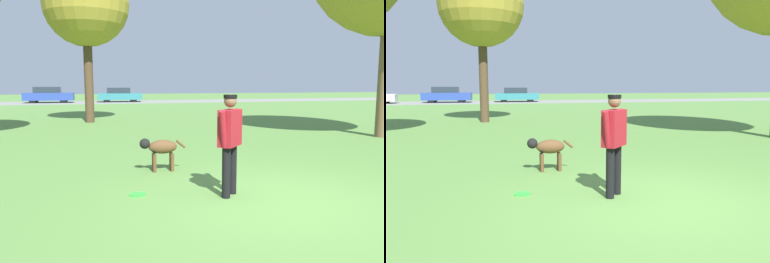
{
  "view_description": "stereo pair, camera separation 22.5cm",
  "coord_description": "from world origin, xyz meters",
  "views": [
    {
      "loc": [
        -2.61,
        -4.76,
        1.73
      ],
      "look_at": [
        -0.89,
        1.49,
        0.9
      ],
      "focal_mm": 35.0,
      "sensor_mm": 36.0,
      "label": 1
    },
    {
      "loc": [
        -2.39,
        -4.81,
        1.73
      ],
      "look_at": [
        -0.89,
        1.49,
        0.9
      ],
      "focal_mm": 35.0,
      "sensor_mm": 36.0,
      "label": 2
    }
  ],
  "objects": [
    {
      "name": "far_road_strip",
      "position": [
        0.0,
        31.1,
        0.01
      ],
      "size": [
        120.0,
        6.0,
        0.01
      ],
      "color": "gray",
      "rests_on": "ground_plane"
    },
    {
      "name": "person",
      "position": [
        -0.55,
        0.54,
        0.93
      ],
      "size": [
        0.56,
        0.58,
        1.57
      ],
      "rotation": [
        0.0,
        0.0,
        0.81
      ],
      "color": "black",
      "rests_on": "ground_plane"
    },
    {
      "name": "tree_mid_center",
      "position": [
        -2.59,
        12.58,
        5.15
      ],
      "size": [
        3.71,
        3.71,
        7.04
      ],
      "color": "#4C3826",
      "rests_on": "ground_plane"
    },
    {
      "name": "parked_car_teal",
      "position": [
        0.2,
        31.38,
        0.67
      ],
      "size": [
        4.17,
        2.0,
        1.35
      ],
      "rotation": [
        0.0,
        0.0,
        -0.04
      ],
      "color": "teal",
      "rests_on": "ground_plane"
    },
    {
      "name": "dog",
      "position": [
        -1.29,
        2.44,
        0.46
      ],
      "size": [
        0.93,
        0.29,
        0.67
      ],
      "rotation": [
        0.0,
        0.0,
        3.11
      ],
      "color": "brown",
      "rests_on": "ground_plane"
    },
    {
      "name": "frisbee",
      "position": [
        -1.92,
        0.93,
        0.01
      ],
      "size": [
        0.25,
        0.25,
        0.02
      ],
      "color": "#33D838",
      "rests_on": "ground_plane"
    },
    {
      "name": "ground_plane",
      "position": [
        0.0,
        0.0,
        0.0
      ],
      "size": [
        120.0,
        120.0,
        0.0
      ],
      "primitive_type": "plane",
      "color": "#56843D"
    },
    {
      "name": "parked_car_blue",
      "position": [
        -6.12,
        31.45,
        0.71
      ],
      "size": [
        4.38,
        1.86,
        1.44
      ],
      "rotation": [
        0.0,
        0.0,
        -0.05
      ],
      "color": "#284293",
      "rests_on": "ground_plane"
    }
  ]
}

